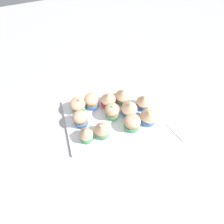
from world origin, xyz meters
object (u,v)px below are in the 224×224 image
object	(u,v)px
cupcake_1	(102,129)
cupcake_9	(92,101)
cupcake_4	(80,119)
cupcake_6	(129,109)
cupcake_8	(78,106)
cupcake_3	(149,116)
cupcake_7	(143,102)
cupcake_11	(123,96)
baking_tray	(112,116)
cupcake_0	(86,134)
napkin	(180,120)
cupcake_2	(132,123)
cupcake_5	(112,111)
cupcake_10	(107,100)

from	to	relation	value
cupcake_1	cupcake_9	size ratio (longest dim) A/B	1.30
cupcake_4	cupcake_6	distance (cm)	19.59
cupcake_1	cupcake_8	bearing A→B (deg)	116.25
cupcake_3	cupcake_1	bearing A→B (deg)	-178.12
cupcake_7	cupcake_4	bearing A→B (deg)	-178.85
cupcake_3	cupcake_11	world-z (taller)	cupcake_3
cupcake_3	cupcake_7	bearing A→B (deg)	87.38
cupcake_4	cupcake_7	size ratio (longest dim) A/B	0.96
cupcake_1	cupcake_6	bearing A→B (deg)	25.37
cupcake_7	cupcake_6	bearing A→B (deg)	-168.12
cupcake_9	cupcake_11	size ratio (longest dim) A/B	0.95
baking_tray	cupcake_6	world-z (taller)	cupcake_6
cupcake_0	cupcake_3	distance (cm)	25.07
baking_tray	napkin	distance (cm)	27.80
cupcake_3	baking_tray	bearing A→B (deg)	155.04
cupcake_2	cupcake_5	distance (cm)	9.18
cupcake_3	cupcake_5	bearing A→B (deg)	155.36
cupcake_4	cupcake_11	distance (cm)	19.83
cupcake_0	cupcake_4	world-z (taller)	cupcake_0
cupcake_3	cupcake_6	world-z (taller)	cupcake_3
cupcake_8	baking_tray	bearing A→B (deg)	-27.64
baking_tray	napkin	bearing A→B (deg)	-18.84
cupcake_3	cupcake_4	world-z (taller)	cupcake_3
baking_tray	cupcake_0	distance (cm)	14.54
cupcake_10	cupcake_8	bearing A→B (deg)	176.04
cupcake_3	cupcake_10	bearing A→B (deg)	138.78
baking_tray	cupcake_1	bearing A→B (deg)	-131.31
cupcake_1	cupcake_4	xyz separation A→B (cm)	(-6.76, 6.90, -0.44)
cupcake_0	cupcake_1	world-z (taller)	cupcake_1
baking_tray	cupcake_8	bearing A→B (deg)	152.36
cupcake_4	cupcake_10	world-z (taller)	same
baking_tray	napkin	size ratio (longest dim) A/B	2.59
cupcake_8	cupcake_7	bearing A→B (deg)	-12.58
cupcake_2	cupcake_10	bearing A→B (deg)	117.27
cupcake_2	cupcake_11	xyz separation A→B (cm)	(0.17, 13.03, 0.01)
napkin	baking_tray	bearing A→B (deg)	161.16
cupcake_1	cupcake_11	distance (cm)	17.71
cupcake_7	cupcake_8	distance (cm)	26.35
cupcake_10	napkin	bearing A→B (deg)	-28.75
cupcake_0	cupcake_3	bearing A→B (deg)	1.92
cupcake_0	cupcake_2	xyz separation A→B (cm)	(18.12, 0.07, -0.42)
cupcake_0	cupcake_5	world-z (taller)	cupcake_5
cupcake_11	cupcake_10	bearing A→B (deg)	-175.23
cupcake_1	cupcake_11	size ratio (longest dim) A/B	1.24
cupcake_1	cupcake_4	size ratio (longest dim) A/B	1.19
cupcake_8	cupcake_10	size ratio (longest dim) A/B	0.92
cupcake_0	cupcake_6	bearing A→B (deg)	18.37
cupcake_0	cupcake_1	size ratio (longest dim) A/B	0.88
baking_tray	cupcake_8	distance (cm)	14.47
cupcake_6	cupcake_7	size ratio (longest dim) A/B	0.95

